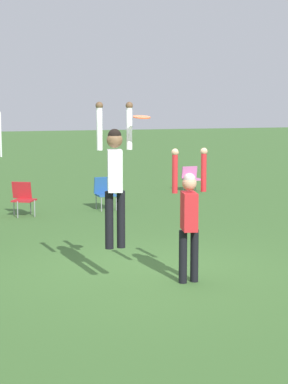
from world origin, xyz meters
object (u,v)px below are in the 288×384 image
object	(u,v)px
person_jumping	(115,172)
camping_chair_4	(191,177)
person_defending	(189,213)
camping_chair_2	(23,196)
frisbee	(142,117)
camping_chair_5	(105,191)

from	to	relation	value
person_jumping	camping_chair_4	size ratio (longest dim) A/B	2.78
person_defending	camping_chair_4	distance (m)	10.33
person_jumping	camping_chair_2	world-z (taller)	person_jumping
camping_chair_4	camping_chair_2	bearing A→B (deg)	25.04
camping_chair_2	person_jumping	bearing A→B (deg)	124.53
person_jumping	camping_chair_4	xyz separation A→B (m)	(5.81, 8.80, -1.19)
person_jumping	frisbee	size ratio (longest dim) A/B	8.66
person_defending	frisbee	world-z (taller)	frisbee
camping_chair_5	camping_chair_2	bearing A→B (deg)	7.33
person_defending	camping_chair_2	xyz separation A→B (m)	(-0.91, 6.74, -0.57)
person_defending	camping_chair_2	size ratio (longest dim) A/B	2.48
camping_chair_2	camping_chair_4	bearing A→B (deg)	-121.80
person_jumping	camping_chair_5	bearing A→B (deg)	-0.38
person_defending	camping_chair_5	xyz separation A→B (m)	(1.18, 6.86, -0.56)
person_jumping	camping_chair_2	distance (m)	6.51
frisbee	camping_chair_2	bearing A→B (deg)	91.45
person_jumping	camping_chair_5	xyz separation A→B (m)	(2.19, 6.53, -1.17)
frisbee	camping_chair_4	size ratio (longest dim) A/B	0.32
person_defending	person_jumping	bearing A→B (deg)	-90.00
frisbee	camping_chair_4	xyz separation A→B (m)	(5.53, 9.13, -1.96)
frisbee	camping_chair_4	distance (m)	10.86
camping_chair_2	camping_chair_5	distance (m)	2.09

